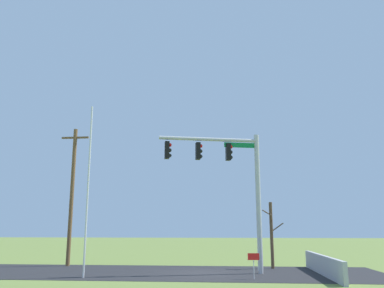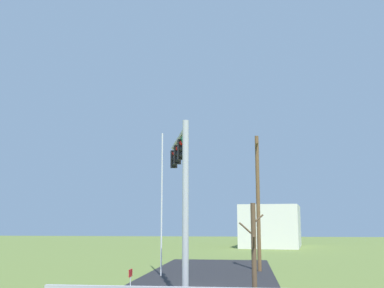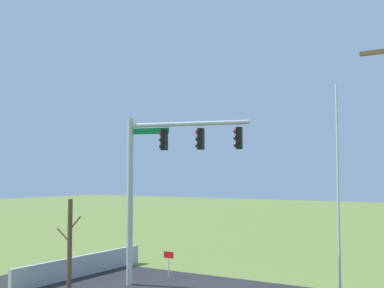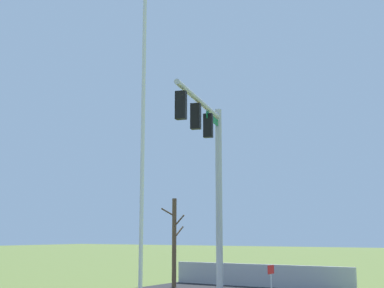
# 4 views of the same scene
# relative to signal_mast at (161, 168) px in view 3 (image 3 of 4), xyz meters

# --- Properties ---
(sidewalk_corner) EXTENTS (6.00, 6.00, 0.01)m
(sidewalk_corner) POSITION_rel_signal_mast_xyz_m (2.48, 0.39, -5.36)
(sidewalk_corner) COLOR #B7B5AD
(sidewalk_corner) RESTS_ON ground_plane
(retaining_fence) EXTENTS (0.20, 8.73, 1.02)m
(retaining_fence) POSITION_rel_signal_mast_xyz_m (4.70, 0.07, -4.85)
(retaining_fence) COLOR #A8A8AD
(retaining_fence) RESTS_ON ground_plane
(signal_mast) EXTENTS (5.61, 1.66, 7.69)m
(signal_mast) POSITION_rel_signal_mast_xyz_m (0.00, 0.00, 0.00)
(signal_mast) COLOR #B2B5BA
(signal_mast) RESTS_ON ground_plane
(flagpole) EXTENTS (0.10, 0.10, 8.86)m
(flagpole) POSITION_rel_signal_mast_xyz_m (-7.42, -2.29, -0.93)
(flagpole) COLOR silver
(flagpole) RESTS_ON ground_plane
(bare_tree) EXTENTS (1.27, 1.02, 4.01)m
(bare_tree) POSITION_rel_signal_mast_xyz_m (2.41, 3.25, -3.30)
(bare_tree) COLOR brown
(bare_tree) RESTS_ON ground_plane
(open_sign) EXTENTS (0.56, 0.04, 1.22)m
(open_sign) POSITION_rel_signal_mast_xyz_m (0.98, -2.09, -4.45)
(open_sign) COLOR silver
(open_sign) RESTS_ON ground_plane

